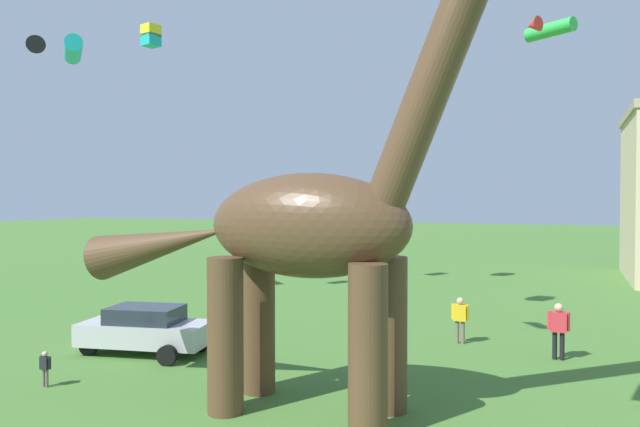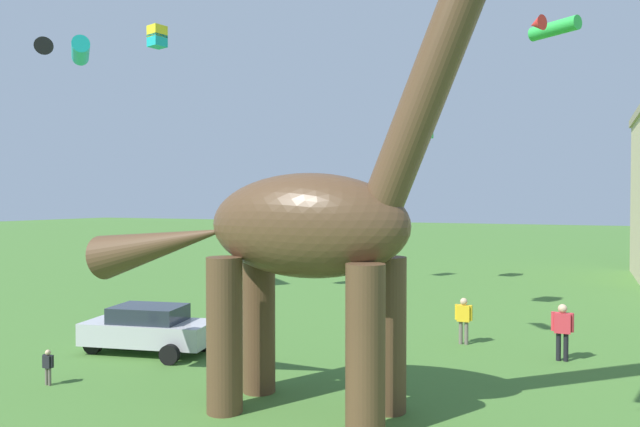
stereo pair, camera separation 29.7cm
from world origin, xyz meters
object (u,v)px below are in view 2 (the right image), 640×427
(dinosaur_sculpture, at_px, (304,225))
(kite_apex, at_px, (73,50))
(parked_sedan_left, at_px, (149,328))
(person_watching_child, at_px, (562,327))
(person_vendor_side, at_px, (464,316))
(kite_near_high, at_px, (424,127))
(kite_trailing, at_px, (157,37))
(kite_far_left, at_px, (551,28))
(person_strolling_adult, at_px, (48,364))

(dinosaur_sculpture, bearing_deg, kite_apex, 142.85)
(parked_sedan_left, height_order, person_watching_child, person_watching_child)
(person_vendor_side, height_order, kite_apex, kite_apex)
(kite_near_high, bearing_deg, person_vendor_side, -70.31)
(kite_near_high, distance_m, kite_trailing, 15.52)
(parked_sedan_left, xyz_separation_m, kite_apex, (-10.07, 6.39, 11.67))
(person_watching_child, xyz_separation_m, kite_far_left, (-0.46, 0.82, 9.57))
(person_strolling_adult, height_order, kite_near_high, kite_near_high)
(kite_trailing, bearing_deg, kite_apex, -162.93)
(person_vendor_side, distance_m, kite_apex, 22.56)
(person_watching_child, bearing_deg, kite_trailing, 27.81)
(person_strolling_adult, relative_size, kite_far_left, 0.56)
(dinosaur_sculpture, xyz_separation_m, kite_near_high, (-2.40, 21.24, 4.86))
(dinosaur_sculpture, distance_m, person_watching_child, 9.68)
(kite_near_high, bearing_deg, kite_trailing, -134.23)
(person_strolling_adult, bearing_deg, kite_apex, 17.54)
(person_strolling_adult, bearing_deg, kite_near_high, -38.61)
(parked_sedan_left, height_order, kite_apex, kite_apex)
(kite_near_high, bearing_deg, dinosaur_sculpture, -83.54)
(kite_apex, height_order, kite_trailing, kite_trailing)
(kite_near_high, bearing_deg, person_watching_child, -60.58)
(dinosaur_sculpture, relative_size, kite_apex, 3.95)
(dinosaur_sculpture, xyz_separation_m, kite_far_left, (5.04, 8.04, 6.21))
(dinosaur_sculpture, height_order, person_strolling_adult, dinosaur_sculpture)
(dinosaur_sculpture, height_order, person_watching_child, dinosaur_sculpture)
(dinosaur_sculpture, bearing_deg, person_strolling_adult, 179.53)
(person_vendor_side, xyz_separation_m, kite_apex, (-19.39, 1.03, 11.49))
(kite_trailing, bearing_deg, person_watching_child, -9.91)
(parked_sedan_left, distance_m, person_vendor_side, 10.75)
(person_vendor_side, xyz_separation_m, kite_far_left, (2.75, -0.09, 9.67))
(parked_sedan_left, bearing_deg, kite_far_left, 11.71)
(kite_near_high, height_order, kite_apex, kite_apex)
(kite_far_left, relative_size, kite_trailing, 1.71)
(dinosaur_sculpture, xyz_separation_m, kite_trailing, (-12.92, 10.44, 8.56))
(kite_near_high, xyz_separation_m, kite_trailing, (-10.51, -10.80, 3.69))
(parked_sedan_left, bearing_deg, dinosaur_sculpture, -33.39)
(parked_sedan_left, xyz_separation_m, kite_near_high, (4.62, 18.48, 8.50))
(person_watching_child, height_order, kite_trailing, kite_trailing)
(person_watching_child, xyz_separation_m, kite_near_high, (-7.91, 14.02, 8.22))
(kite_near_high, xyz_separation_m, kite_apex, (-14.69, -12.08, 3.17))
(dinosaur_sculpture, height_order, kite_far_left, dinosaur_sculpture)
(dinosaur_sculpture, distance_m, parked_sedan_left, 8.38)
(person_vendor_side, bearing_deg, kite_apex, -66.69)
(person_vendor_side, bearing_deg, parked_sedan_left, -33.73)
(dinosaur_sculpture, relative_size, person_watching_child, 6.87)
(person_watching_child, relative_size, kite_far_left, 1.02)
(person_watching_child, relative_size, kite_apex, 0.57)
(kite_trailing, bearing_deg, kite_near_high, 45.77)
(kite_far_left, bearing_deg, person_strolling_adult, -143.35)
(person_vendor_side, distance_m, person_watching_child, 3.34)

